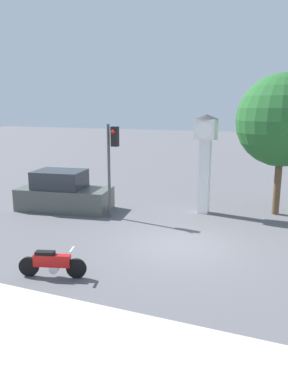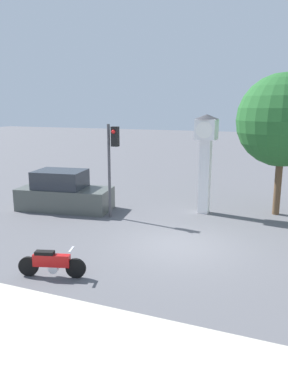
{
  "view_description": "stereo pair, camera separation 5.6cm",
  "coord_description": "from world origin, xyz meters",
  "px_view_note": "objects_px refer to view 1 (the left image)",
  "views": [
    {
      "loc": [
        3.32,
        -11.64,
        4.63
      ],
      "look_at": [
        -1.55,
        0.56,
        1.61
      ],
      "focal_mm": 35.0,
      "sensor_mm": 36.0,
      "label": 1
    },
    {
      "loc": [
        3.37,
        -11.62,
        4.63
      ],
      "look_at": [
        -1.55,
        0.56,
        1.61
      ],
      "focal_mm": 35.0,
      "sensor_mm": 36.0,
      "label": 2
    }
  ],
  "objects_px": {
    "motorcycle": "(52,263)",
    "traffic_light": "(112,154)",
    "clock_tower": "(205,149)",
    "parked_car": "(63,193)",
    "street_tree": "(283,120)"
  },
  "relations": [
    {
      "from": "motorcycle",
      "to": "street_tree",
      "type": "bearing_deg",
      "value": 42.03
    },
    {
      "from": "clock_tower",
      "to": "traffic_light",
      "type": "xyz_separation_m",
      "value": [
        -3.4,
        -2.18,
        -0.14
      ]
    },
    {
      "from": "clock_tower",
      "to": "street_tree",
      "type": "bearing_deg",
      "value": 17.53
    },
    {
      "from": "motorcycle",
      "to": "parked_car",
      "type": "height_order",
      "value": "parked_car"
    },
    {
      "from": "clock_tower",
      "to": "street_tree",
      "type": "distance_m",
      "value": 3.36
    },
    {
      "from": "traffic_light",
      "to": "motorcycle",
      "type": "bearing_deg",
      "value": -80.28
    },
    {
      "from": "motorcycle",
      "to": "traffic_light",
      "type": "xyz_separation_m",
      "value": [
        -0.99,
        5.75,
        2.31
      ]
    },
    {
      "from": "motorcycle",
      "to": "street_tree",
      "type": "relative_size",
      "value": 0.31
    },
    {
      "from": "motorcycle",
      "to": "clock_tower",
      "type": "relative_size",
      "value": 0.43
    },
    {
      "from": "parked_car",
      "to": "clock_tower",
      "type": "bearing_deg",
      "value": 7.83
    },
    {
      "from": "motorcycle",
      "to": "street_tree",
      "type": "height_order",
      "value": "street_tree"
    },
    {
      "from": "clock_tower",
      "to": "parked_car",
      "type": "xyz_separation_m",
      "value": [
        -6.08,
        -1.83,
        -2.1
      ]
    },
    {
      "from": "motorcycle",
      "to": "traffic_light",
      "type": "height_order",
      "value": "traffic_light"
    },
    {
      "from": "clock_tower",
      "to": "parked_car",
      "type": "bearing_deg",
      "value": -163.26
    },
    {
      "from": "traffic_light",
      "to": "street_tree",
      "type": "relative_size",
      "value": 0.66
    }
  ]
}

